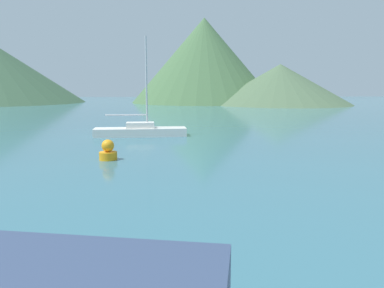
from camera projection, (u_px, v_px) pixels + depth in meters
sailboat_middle at (140, 130)px, 25.68m from camera, size 6.32×1.86×6.70m
buoy_marker at (108, 151)px, 17.38m from camera, size 0.83×0.83×0.95m
hill_central at (204, 61)px, 77.26m from camera, size 29.88×29.88×17.19m
hill_east at (280, 84)px, 69.71m from camera, size 26.21×26.21×7.44m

